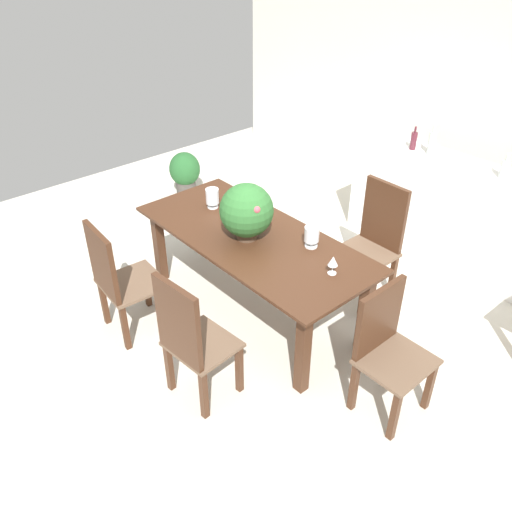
# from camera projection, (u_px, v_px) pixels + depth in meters

# --- Properties ---
(ground_plane) EXTENTS (7.04, 7.04, 0.00)m
(ground_plane) POSITION_uv_depth(u_px,v_px,m) (271.00, 299.00, 4.72)
(ground_plane) COLOR beige
(back_wall) EXTENTS (6.40, 0.10, 2.60)m
(back_wall) POSITION_uv_depth(u_px,v_px,m) (459.00, 98.00, 5.44)
(back_wall) COLOR beige
(back_wall) RESTS_ON ground
(dining_table) EXTENTS (2.08, 0.91, 0.74)m
(dining_table) POSITION_uv_depth(u_px,v_px,m) (253.00, 248.00, 4.26)
(dining_table) COLOR #422616
(dining_table) RESTS_ON ground
(chair_far_right) EXTENTS (0.47, 0.48, 1.04)m
(chair_far_right) POSITION_uv_depth(u_px,v_px,m) (374.00, 237.00, 4.54)
(chair_far_right) COLOR #422616
(chair_far_right) RESTS_ON ground
(chair_near_left) EXTENTS (0.50, 0.49, 0.99)m
(chair_near_left) POSITION_uv_depth(u_px,v_px,m) (118.00, 277.00, 4.07)
(chair_near_left) COLOR #422616
(chair_near_left) RESTS_ON ground
(chair_near_right) EXTENTS (0.48, 0.44, 1.03)m
(chair_near_right) POSITION_uv_depth(u_px,v_px,m) (190.00, 338.00, 3.47)
(chair_near_right) COLOR #422616
(chair_near_right) RESTS_ON ground
(chair_foot_end) EXTENTS (0.41, 0.47, 0.94)m
(chair_foot_end) POSITION_uv_depth(u_px,v_px,m) (387.00, 345.00, 3.47)
(chair_foot_end) COLOR #422616
(chair_foot_end) RESTS_ON ground
(flower_centerpiece) EXTENTS (0.42, 0.42, 0.46)m
(flower_centerpiece) POSITION_uv_depth(u_px,v_px,m) (246.00, 211.00, 4.04)
(flower_centerpiece) COLOR #4C3828
(flower_centerpiece) RESTS_ON dining_table
(crystal_vase_left) EXTENTS (0.12, 0.12, 0.17)m
(crystal_vase_left) POSITION_uv_depth(u_px,v_px,m) (312.00, 235.00, 4.01)
(crystal_vase_left) COLOR silver
(crystal_vase_left) RESTS_ON dining_table
(crystal_vase_center_near) EXTENTS (0.11, 0.11, 0.18)m
(crystal_vase_center_near) POSITION_uv_depth(u_px,v_px,m) (212.00, 197.00, 4.55)
(crystal_vase_center_near) COLOR silver
(crystal_vase_center_near) RESTS_ON dining_table
(wine_glass) EXTENTS (0.07, 0.07, 0.14)m
(wine_glass) POSITION_uv_depth(u_px,v_px,m) (333.00, 262.00, 3.71)
(wine_glass) COLOR silver
(wine_glass) RESTS_ON dining_table
(kitchen_counter) EXTENTS (1.92, 0.61, 0.92)m
(kitchen_counter) POSITION_uv_depth(u_px,v_px,m) (447.00, 209.00, 5.17)
(kitchen_counter) COLOR white
(kitchen_counter) RESTS_ON ground
(wine_bottle_dark) EXTENTS (0.07, 0.07, 0.23)m
(wine_bottle_dark) POSITION_uv_depth(u_px,v_px,m) (504.00, 169.00, 4.64)
(wine_bottle_dark) COLOR #B2BFB7
(wine_bottle_dark) RESTS_ON kitchen_counter
(wine_bottle_green) EXTENTS (0.06, 0.06, 0.23)m
(wine_bottle_green) POSITION_uv_depth(u_px,v_px,m) (413.00, 140.00, 5.21)
(wine_bottle_green) COLOR #511E28
(wine_bottle_green) RESTS_ON kitchen_counter
(wine_bottle_amber) EXTENTS (0.06, 0.06, 0.30)m
(wine_bottle_amber) POSITION_uv_depth(u_px,v_px,m) (431.00, 143.00, 5.08)
(wine_bottle_amber) COLOR #B2BFB7
(wine_bottle_amber) RESTS_ON kitchen_counter
(potted_plant_floor) EXTENTS (0.37, 0.37, 0.54)m
(potted_plant_floor) POSITION_uv_depth(u_px,v_px,m) (185.00, 172.00, 6.30)
(potted_plant_floor) COLOR #423D38
(potted_plant_floor) RESTS_ON ground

